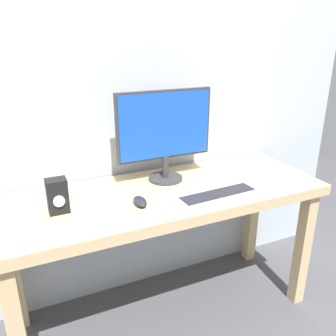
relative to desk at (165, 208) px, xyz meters
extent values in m
plane|color=#4C4C51|center=(0.00, 0.00, -0.67)|extent=(6.00, 6.00, 0.00)
cube|color=#B2BCC6|center=(0.00, 0.34, 0.83)|extent=(2.82, 0.04, 3.00)
cube|color=tan|center=(0.00, 0.00, 0.07)|extent=(1.66, 0.60, 0.06)
cube|color=tan|center=(0.76, -0.24, -0.31)|extent=(0.07, 0.07, 0.72)
cube|color=tan|center=(-0.76, 0.24, -0.31)|extent=(0.07, 0.07, 0.72)
cube|color=tan|center=(0.76, 0.24, -0.31)|extent=(0.07, 0.07, 0.72)
cylinder|color=#333338|center=(0.06, 0.13, 0.11)|extent=(0.18, 0.18, 0.02)
cylinder|color=#333338|center=(0.06, 0.13, 0.18)|extent=(0.04, 0.04, 0.12)
cube|color=#333338|center=(0.06, 0.14, 0.40)|extent=(0.52, 0.02, 0.36)
cube|color=blue|center=(0.06, 0.13, 0.40)|extent=(0.50, 0.01, 0.34)
cube|color=silver|center=(0.21, -0.17, 0.11)|extent=(0.43, 0.14, 0.01)
cube|color=#232328|center=(0.21, -0.17, 0.12)|extent=(0.39, 0.12, 0.00)
ellipsoid|color=#232328|center=(-0.17, -0.10, 0.12)|extent=(0.06, 0.11, 0.03)
cube|color=black|center=(-0.52, -0.01, 0.18)|extent=(0.09, 0.07, 0.16)
cylinder|color=silver|center=(-0.52, -0.05, 0.17)|extent=(0.05, 0.01, 0.05)
camera|label=1|loc=(-0.66, -1.49, 0.85)|focal=37.62mm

